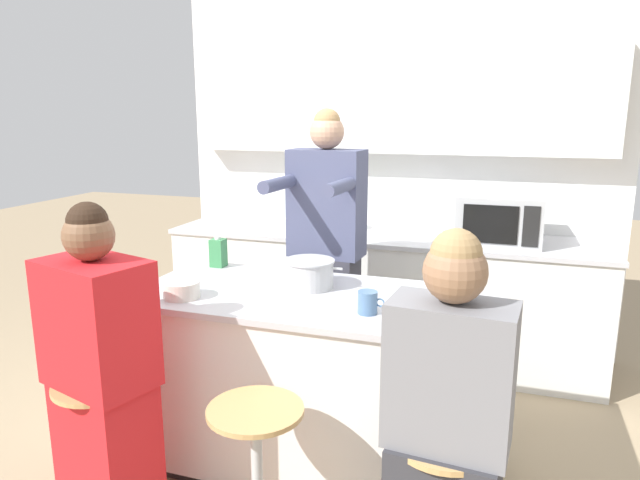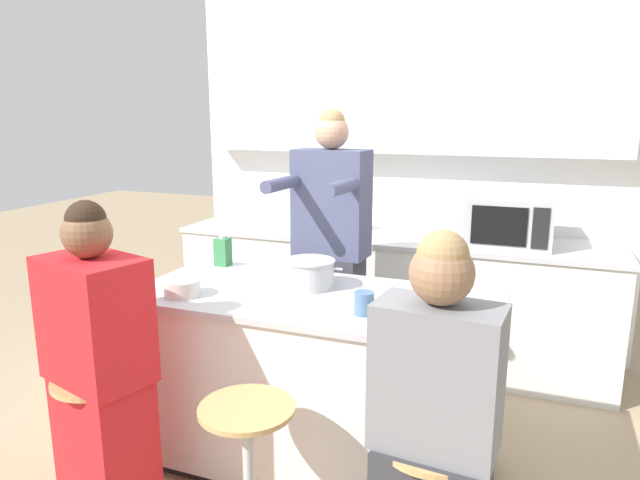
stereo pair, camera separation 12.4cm
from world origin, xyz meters
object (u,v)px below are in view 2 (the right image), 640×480
bar_stool_center (249,479)px  fruit_bowl (182,288)px  person_seated_near (433,453)px  person_wrapped_blanket (100,378)px  kitchen_island (314,381)px  cooking_pot (310,273)px  banana_bunch (428,303)px  person_cooking (331,264)px  microwave (509,221)px  coffee_cup_near (364,303)px  bar_stool_leftmost (103,444)px  potted_plant (340,211)px  juice_carton (223,251)px

bar_stool_center → fruit_bowl: bearing=142.0°
person_seated_near → person_wrapped_blanket: bearing=-175.0°
kitchen_island → cooking_pot: bearing=121.0°
banana_bunch → kitchen_island: bearing=-179.0°
person_cooking → person_wrapped_blanket: person_cooking is taller
microwave → person_wrapped_blanket: bearing=-125.0°
fruit_bowl → coffee_cup_near: 0.88m
bar_stool_leftmost → fruit_bowl: size_ratio=3.90×
bar_stool_leftmost → person_wrapped_blanket: person_wrapped_blanket is taller
bar_stool_center → person_cooking: person_cooking is taller
kitchen_island → cooking_pot: 0.53m
cooking_pot → coffee_cup_near: cooking_pot is taller
kitchen_island → fruit_bowl: size_ratio=10.17×
bar_stool_leftmost → potted_plant: 2.27m
person_seated_near → cooking_pot: (-0.76, 0.80, 0.32)m
potted_plant → person_wrapped_blanket: bearing=-98.1°
bar_stool_leftmost → potted_plant: potted_plant is taller
bar_stool_center → cooking_pot: size_ratio=1.98×
kitchen_island → juice_carton: juice_carton is taller
kitchen_island → potted_plant: size_ratio=6.27×
person_wrapped_blanket → coffee_cup_near: bearing=44.5°
coffee_cup_near → banana_bunch: size_ratio=0.74×
bar_stool_center → microwave: 2.33m
bar_stool_leftmost → banana_bunch: banana_bunch is taller
bar_stool_center → cooking_pot: cooking_pot is taller
cooking_pot → banana_bunch: cooking_pot is taller
bar_stool_leftmost → banana_bunch: size_ratio=4.22×
potted_plant → bar_stool_leftmost: bearing=-98.6°
cooking_pot → microwave: 1.55m
kitchen_island → person_wrapped_blanket: 0.99m
bar_stool_center → person_wrapped_blanket: 0.74m
kitchen_island → bar_stool_leftmost: kitchen_island is taller
kitchen_island → person_seated_near: (0.70, -0.69, 0.19)m
person_wrapped_blanket → potted_plant: 2.19m
bar_stool_center → juice_carton: size_ratio=3.87×
banana_bunch → microwave: 1.42m
juice_carton → kitchen_island: bearing=-25.0°
kitchen_island → microwave: microwave is taller
person_cooking → microwave: bearing=42.8°
cooking_pot → juice_carton: bearing=161.3°
kitchen_island → potted_plant: (-0.37, 1.45, 0.59)m
cooking_pot → potted_plant: 1.38m
bar_stool_center → banana_bunch: 1.04m
bar_stool_leftmost → banana_bunch: 1.52m
bar_stool_leftmost → person_wrapped_blanket: (0.02, -0.00, 0.31)m
person_cooking → coffee_cup_near: size_ratio=14.98×
fruit_bowl → person_cooking: bearing=63.3°
person_wrapped_blanket → potted_plant: (0.30, 2.14, 0.38)m
coffee_cup_near → cooking_pot: bearing=142.9°
banana_bunch → potted_plant: 1.71m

